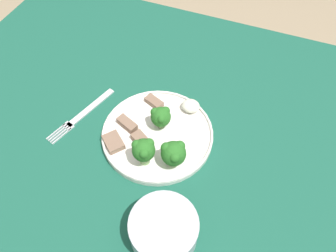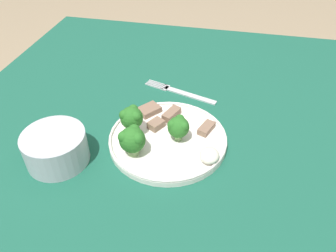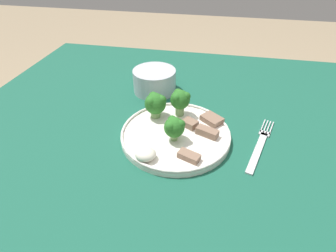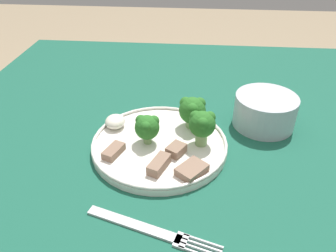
# 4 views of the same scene
# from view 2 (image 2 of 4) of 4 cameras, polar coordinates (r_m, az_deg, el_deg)

# --- Properties ---
(table) EXTENTS (1.17, 1.00, 0.73)m
(table) POSITION_cam_2_polar(r_m,az_deg,el_deg) (0.79, -1.57, -6.70)
(table) COLOR #195642
(table) RESTS_ON ground_plane
(dinner_plate) EXTENTS (0.25, 0.25, 0.02)m
(dinner_plate) POSITION_cam_2_polar(r_m,az_deg,el_deg) (0.69, -0.02, -2.25)
(dinner_plate) COLOR white
(dinner_plate) RESTS_ON table
(fork) EXTENTS (0.08, 0.20, 0.00)m
(fork) POSITION_cam_2_polar(r_m,az_deg,el_deg) (0.85, 2.19, 5.88)
(fork) COLOR silver
(fork) RESTS_ON table
(cream_bowl) EXTENTS (0.12, 0.12, 0.07)m
(cream_bowl) POSITION_cam_2_polar(r_m,az_deg,el_deg) (0.68, -18.93, -3.72)
(cream_bowl) COLOR #B7BCC6
(cream_bowl) RESTS_ON table
(broccoli_floret_near_rim_left) EXTENTS (0.05, 0.05, 0.07)m
(broccoli_floret_near_rim_left) POSITION_cam_2_polar(r_m,az_deg,el_deg) (0.68, -6.36, 1.41)
(broccoli_floret_near_rim_left) COLOR #7FA866
(broccoli_floret_near_rim_left) RESTS_ON dinner_plate
(broccoli_floret_center_left) EXTENTS (0.05, 0.04, 0.06)m
(broccoli_floret_center_left) POSITION_cam_2_polar(r_m,az_deg,el_deg) (0.67, 1.83, -0.11)
(broccoli_floret_center_left) COLOR #7FA866
(broccoli_floret_center_left) RESTS_ON dinner_plate
(broccoli_floret_back_left) EXTENTS (0.05, 0.05, 0.06)m
(broccoli_floret_back_left) POSITION_cam_2_polar(r_m,az_deg,el_deg) (0.64, -6.24, -2.34)
(broccoli_floret_back_left) COLOR #7FA866
(broccoli_floret_back_left) RESTS_ON dinner_plate
(meat_slice_front_slice) EXTENTS (0.05, 0.04, 0.01)m
(meat_slice_front_slice) POSITION_cam_2_polar(r_m,az_deg,el_deg) (0.71, 6.71, -0.38)
(meat_slice_front_slice) COLOR #846651
(meat_slice_front_slice) RESTS_ON dinner_plate
(meat_slice_middle_slice) EXTENTS (0.05, 0.04, 0.02)m
(meat_slice_middle_slice) POSITION_cam_2_polar(r_m,az_deg,el_deg) (0.74, 0.61, 2.07)
(meat_slice_middle_slice) COLOR #846651
(meat_slice_middle_slice) RESTS_ON dinner_plate
(meat_slice_rear_slice) EXTENTS (0.06, 0.06, 0.01)m
(meat_slice_rear_slice) POSITION_cam_2_polar(r_m,az_deg,el_deg) (0.76, -3.31, 2.82)
(meat_slice_rear_slice) COLOR #846651
(meat_slice_rear_slice) RESTS_ON dinner_plate
(meat_slice_edge_slice) EXTENTS (0.04, 0.04, 0.02)m
(meat_slice_edge_slice) POSITION_cam_2_polar(r_m,az_deg,el_deg) (0.71, -2.08, 0.28)
(meat_slice_edge_slice) COLOR #846651
(meat_slice_edge_slice) RESTS_ON dinner_plate
(sauce_dollop) EXTENTS (0.04, 0.04, 0.02)m
(sauce_dollop) POSITION_cam_2_polar(r_m,az_deg,el_deg) (0.64, 7.22, -5.08)
(sauce_dollop) COLOR silver
(sauce_dollop) RESTS_ON dinner_plate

